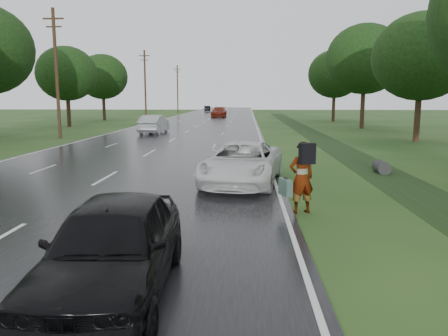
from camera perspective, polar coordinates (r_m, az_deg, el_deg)
road at (r=54.37m, az=-3.00°, el=5.79°), size 14.00×180.00×0.04m
edge_stripe_east at (r=54.09m, az=4.16°, el=5.78°), size 0.12×180.00×0.01m
edge_stripe_west at (r=55.48m, az=-9.99°, el=5.76°), size 0.12×180.00×0.01m
center_line at (r=54.37m, az=-3.00°, el=5.81°), size 0.12×180.00×0.01m
drainage_ditch at (r=28.48m, az=14.82°, el=2.44°), size 2.20×120.00×0.56m
utility_pole_mid at (r=37.14m, az=-21.04°, el=11.62°), size 1.60×0.26×10.00m
utility_pole_far at (r=65.72m, az=-10.26°, el=10.76°), size 1.60×0.26×10.00m
utility_pole_distant at (r=95.17m, az=-6.09°, el=10.32°), size 1.60×0.26×10.00m
tree_east_c at (r=35.41m, az=24.40°, el=13.09°), size 7.00×7.00×9.29m
tree_east_d at (r=48.69m, az=17.92°, el=13.37°), size 8.00×8.00×10.76m
tree_east_f at (r=62.20m, az=14.27°, el=11.80°), size 7.20×7.20×9.62m
tree_west_d at (r=52.00m, az=-19.88°, el=11.51°), size 6.60×6.60×8.80m
tree_west_f at (r=65.34m, az=-15.57°, el=11.40°), size 7.00×7.00×9.29m
pedestrian at (r=12.37m, az=10.01°, el=-1.12°), size 1.06×0.82×2.03m
white_pickup at (r=16.32m, az=2.40°, el=0.67°), size 3.43×5.94×1.56m
dark_sedan at (r=7.41m, az=-14.32°, el=-9.88°), size 2.10×4.81×1.61m
silver_sedan at (r=39.94m, az=-9.12°, el=5.68°), size 2.00×5.10×1.65m
far_car_red at (r=73.18m, az=-0.66°, el=7.33°), size 2.49×5.75×1.65m
far_car_dark at (r=100.32m, az=-2.20°, el=7.74°), size 1.79×4.15×1.33m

